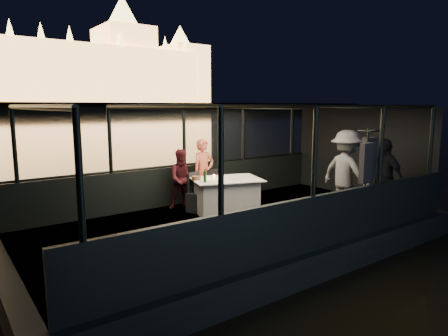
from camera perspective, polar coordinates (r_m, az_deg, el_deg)
boat_hull at (r=8.29m, az=1.66°, el=-11.00°), size 8.60×4.40×1.00m
boat_deck at (r=8.14m, az=1.67°, el=-7.82°), size 8.00×4.00×0.04m
gunwale_port at (r=9.64m, az=-5.62°, el=-2.33°), size 8.00×0.08×0.90m
gunwale_starboard at (r=6.61m, az=12.48°, el=-7.77°), size 8.00×0.08×0.90m
cabin_glass_port at (r=9.48m, az=-5.72°, el=4.50°), size 8.00×0.02×1.40m
cabin_glass_starboard at (r=6.38m, az=12.82°, el=2.18°), size 8.00×0.02×1.40m
cabin_roof_glass at (r=7.80m, az=1.75°, el=8.74°), size 8.00×4.00×0.02m
end_wall_fore at (r=6.32m, az=-28.36°, el=-2.87°), size 0.02×4.00×2.30m
end_wall_aft at (r=10.79m, az=18.76°, el=2.20°), size 0.02×4.00×2.30m
canopy_ribs at (r=7.88m, az=1.71°, el=0.35°), size 8.00×4.00×2.30m
dining_table_central at (r=8.66m, az=0.34°, el=-4.01°), size 1.71×1.45×0.77m
chair_port_left at (r=8.81m, az=-3.72°, el=-3.39°), size 0.52×0.52×0.85m
chair_port_right at (r=9.32m, az=-1.21°, el=-2.68°), size 0.49×0.49×0.82m
coat_stand at (r=8.00m, az=19.55°, el=-1.85°), size 0.62×0.55×1.91m
person_woman_coral at (r=9.43m, az=-2.93°, el=-0.70°), size 0.57×0.39×1.55m
person_man_maroon at (r=9.04m, az=-5.91°, el=-1.15°), size 0.78×0.69×1.35m
passenger_stripe at (r=8.91m, az=17.04°, el=-1.00°), size 0.71×1.20×1.82m
passenger_dark at (r=9.13m, az=21.84°, el=-1.01°), size 0.57×1.02×1.64m
wine_bottle at (r=8.16m, az=-2.75°, el=-1.03°), size 0.07×0.07×0.28m
bread_basket at (r=8.47m, az=-3.97°, el=-1.43°), size 0.24×0.24×0.08m
amber_candle at (r=8.65m, az=-1.44°, el=-1.20°), size 0.06×0.06×0.07m
plate_near at (r=8.56m, az=1.33°, el=-1.52°), size 0.26×0.26×0.02m
plate_far at (r=8.60m, az=-3.74°, el=-1.48°), size 0.28×0.28×0.01m
wine_glass_white at (r=8.18m, az=-2.80°, el=-1.39°), size 0.06×0.06×0.17m
wine_glass_red at (r=8.83m, az=-0.49°, el=-0.62°), size 0.06×0.06×0.18m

